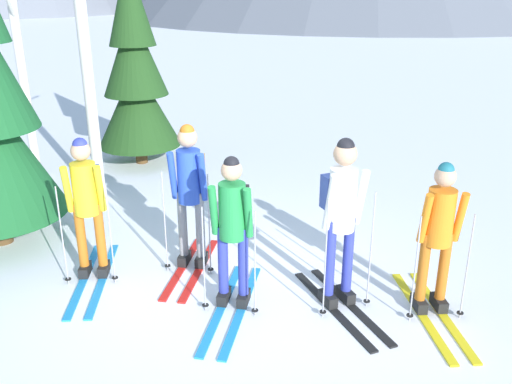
% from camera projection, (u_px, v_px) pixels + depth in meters
% --- Properties ---
extents(ground_plane, '(400.00, 400.00, 0.00)m').
position_uv_depth(ground_plane, '(239.00, 289.00, 6.33)').
color(ground_plane, white).
extents(skier_in_yellow, '(0.63, 1.76, 1.71)m').
position_uv_depth(skier_in_yellow, '(87.00, 201.00, 6.31)').
color(skier_in_yellow, '#1E84D1').
rests_on(skier_in_yellow, ground).
extents(skier_in_blue, '(0.61, 1.58, 1.79)m').
position_uv_depth(skier_in_blue, '(190.00, 188.00, 6.52)').
color(skier_in_blue, red).
rests_on(skier_in_blue, ground).
extents(skier_in_green, '(0.61, 1.81, 1.69)m').
position_uv_depth(skier_in_green, '(233.00, 225.00, 5.73)').
color(skier_in_green, '#1E84D1').
rests_on(skier_in_green, ground).
extents(skier_in_white, '(1.05, 1.57, 1.87)m').
position_uv_depth(skier_in_white, '(341.00, 212.00, 5.70)').
color(skier_in_white, black).
rests_on(skier_in_white, ground).
extents(skier_in_orange, '(0.63, 1.72, 1.66)m').
position_uv_depth(skier_in_orange, '(438.00, 234.00, 5.61)').
color(skier_in_orange, yellow).
rests_on(skier_in_orange, ground).
extents(pine_tree_mid, '(1.55, 1.55, 3.74)m').
position_uv_depth(pine_tree_mid, '(135.00, 74.00, 10.12)').
color(pine_tree_mid, '#51381E').
rests_on(pine_tree_mid, ground).
extents(birch_tree_tall, '(0.97, 0.58, 5.48)m').
position_uv_depth(birch_tree_tall, '(83.00, 19.00, 7.96)').
color(birch_tree_tall, silver).
rests_on(birch_tree_tall, ground).
extents(birch_tree_slender, '(1.09, 1.14, 4.13)m').
position_uv_depth(birch_tree_slender, '(19.00, 56.00, 9.23)').
color(birch_tree_slender, silver).
rests_on(birch_tree_slender, ground).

